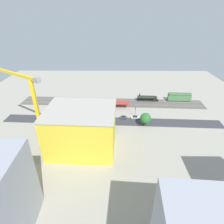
# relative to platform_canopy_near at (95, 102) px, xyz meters

# --- Properties ---
(ground_plane) EXTENTS (203.09, 203.09, 0.00)m
(ground_plane) POSITION_rel_platform_canopy_near_xyz_m (-11.32, 15.18, -3.81)
(ground_plane) COLOR #9E998C
(ground_plane) RESTS_ON ground
(rail_bed) EXTENTS (127.46, 20.10, 0.01)m
(rail_bed) POSITION_rel_platform_canopy_near_xyz_m (-11.32, -7.50, -3.81)
(rail_bed) COLOR #5B544C
(rail_bed) RESTS_ON ground
(street_asphalt) EXTENTS (127.22, 15.14, 0.01)m
(street_asphalt) POSITION_rel_platform_canopy_near_xyz_m (-11.32, 17.81, -3.81)
(street_asphalt) COLOR #38383D
(street_asphalt) RESTS_ON ground
(track_rails) EXTENTS (126.79, 13.68, 0.12)m
(track_rails) POSITION_rel_platform_canopy_near_xyz_m (-11.32, -7.50, -3.63)
(track_rails) COLOR #9E9EA8
(track_rails) RESTS_ON ground
(platform_canopy_near) EXTENTS (45.50, 7.07, 4.04)m
(platform_canopy_near) POSITION_rel_platform_canopy_near_xyz_m (0.00, 0.00, 0.00)
(platform_canopy_near) COLOR #B73328
(platform_canopy_near) RESTS_ON ground
(locomotive) EXTENTS (15.03, 3.63, 5.28)m
(locomotive) POSITION_rel_platform_canopy_near_xyz_m (-37.02, -10.49, -1.94)
(locomotive) COLOR black
(locomotive) RESTS_ON ground
(passenger_coach) EXTENTS (16.25, 3.75, 6.30)m
(passenger_coach) POSITION_rel_platform_canopy_near_xyz_m (-59.39, -10.49, -0.48)
(passenger_coach) COLOR black
(passenger_coach) RESTS_ON ground
(parked_car_0) EXTENTS (4.14, 1.90, 1.79)m
(parked_car_0) POSITION_rel_platform_canopy_near_xyz_m (-32.52, 14.28, -3.02)
(parked_car_0) COLOR black
(parked_car_0) RESTS_ON ground
(parked_car_1) EXTENTS (4.72, 2.02, 1.69)m
(parked_car_1) POSITION_rel_platform_canopy_near_xyz_m (-25.45, 14.64, -3.06)
(parked_car_1) COLOR black
(parked_car_1) RESTS_ON ground
(parked_car_2) EXTENTS (4.22, 1.88, 1.64)m
(parked_car_2) POSITION_rel_platform_canopy_near_xyz_m (-18.52, 14.67, -3.08)
(parked_car_2) COLOR black
(parked_car_2) RESTS_ON ground
(parked_car_3) EXTENTS (4.75, 1.94, 1.71)m
(parked_car_3) POSITION_rel_platform_canopy_near_xyz_m (-11.33, 14.57, -3.06)
(parked_car_3) COLOR black
(parked_car_3) RESTS_ON ground
(construction_building) EXTENTS (30.50, 24.97, 19.68)m
(construction_building) POSITION_rel_platform_canopy_near_xyz_m (1.79, 41.26, 6.03)
(construction_building) COLOR yellow
(construction_building) RESTS_ON ground
(construction_roof_slab) EXTENTS (31.13, 25.59, 0.40)m
(construction_roof_slab) POSITION_rel_platform_canopy_near_xyz_m (1.79, 41.26, 16.07)
(construction_roof_slab) COLOR #ADA89E
(construction_roof_slab) RESTS_ON construction_building
(tower_crane) EXTENTS (25.02, 16.79, 33.30)m
(tower_crane) POSITION_rel_platform_canopy_near_xyz_m (24.44, 35.25, 16.34)
(tower_crane) COLOR gray
(tower_crane) RESTS_ON ground
(box_truck_0) EXTENTS (9.76, 3.55, 3.22)m
(box_truck_0) POSITION_rel_platform_canopy_near_xyz_m (11.28, 25.08, -2.19)
(box_truck_0) COLOR black
(box_truck_0) RESTS_ON ground
(street_tree_0) EXTENTS (4.59, 4.59, 7.44)m
(street_tree_0) POSITION_rel_platform_canopy_near_xyz_m (-10.86, 23.31, 1.31)
(street_tree_0) COLOR brown
(street_tree_0) RESTS_ON ground
(street_tree_1) EXTENTS (5.24, 5.24, 8.10)m
(street_tree_1) POSITION_rel_platform_canopy_near_xyz_m (4.57, 23.30, 1.66)
(street_tree_1) COLOR brown
(street_tree_1) RESTS_ON ground
(street_tree_2) EXTENTS (5.91, 5.91, 8.12)m
(street_tree_2) POSITION_rel_platform_canopy_near_xyz_m (-30.08, 23.10, 1.35)
(street_tree_2) COLOR brown
(street_tree_2) RESTS_ON ground
(traffic_light) EXTENTS (0.50, 0.36, 6.51)m
(traffic_light) POSITION_rel_platform_canopy_near_xyz_m (-25.54, 12.95, 0.52)
(traffic_light) COLOR #333333
(traffic_light) RESTS_ON ground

